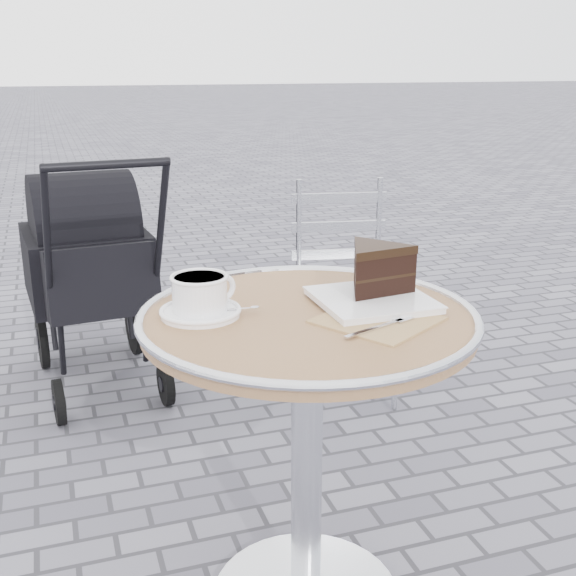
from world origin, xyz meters
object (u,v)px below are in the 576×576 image
object	(u,v)px
cafe_table	(307,386)
cake_plate_set	(375,276)
bistro_chair	(342,263)
baby_stroller	(91,278)
cappuccino_set	(201,298)

from	to	relation	value
cafe_table	cake_plate_set	bearing A→B (deg)	12.11
bistro_chair	baby_stroller	world-z (taller)	baby_stroller
cake_plate_set	baby_stroller	xyz separation A→B (m)	(-0.53, 1.43, -0.36)
cafe_table	bistro_chair	distance (m)	1.23
cafe_table	cappuccino_set	bearing A→B (deg)	162.75
cafe_table	cake_plate_set	world-z (taller)	cake_plate_set
cappuccino_set	bistro_chair	world-z (taller)	bistro_chair
cafe_table	bistro_chair	world-z (taller)	bistro_chair
cake_plate_set	bistro_chair	world-z (taller)	cake_plate_set
cappuccino_set	cafe_table	bearing A→B (deg)	-39.23
cafe_table	cappuccino_set	xyz separation A→B (m)	(-0.21, 0.07, 0.20)
cappuccino_set	cake_plate_set	distance (m)	0.38
baby_stroller	cafe_table	bearing A→B (deg)	-81.05
baby_stroller	cappuccino_set	bearing A→B (deg)	-88.83
cappuccino_set	cake_plate_set	size ratio (longest dim) A/B	0.50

